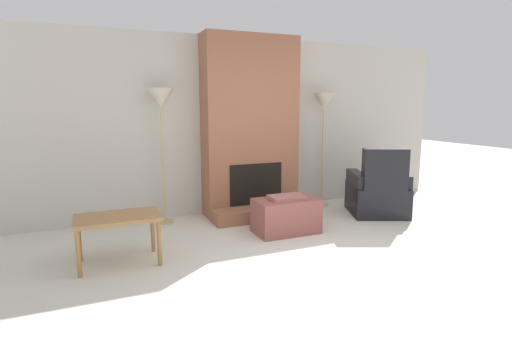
{
  "coord_description": "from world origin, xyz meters",
  "views": [
    {
      "loc": [
        -2.23,
        -2.9,
        1.64
      ],
      "look_at": [
        0.0,
        2.34,
        0.68
      ],
      "focal_mm": 28.0,
      "sensor_mm": 36.0,
      "label": 1
    }
  ],
  "objects_px": {
    "ottoman": "(286,215)",
    "side_table": "(118,222)",
    "floor_lamp_right": "(324,107)",
    "floor_lamp_left": "(161,105)",
    "armchair": "(378,194)"
  },
  "relations": [
    {
      "from": "ottoman",
      "to": "side_table",
      "type": "height_order",
      "value": "side_table"
    },
    {
      "from": "ottoman",
      "to": "floor_lamp_right",
      "type": "bearing_deg",
      "value": 41.1
    },
    {
      "from": "floor_lamp_left",
      "to": "armchair",
      "type": "bearing_deg",
      "value": -15.37
    },
    {
      "from": "armchair",
      "to": "floor_lamp_left",
      "type": "relative_size",
      "value": 0.58
    },
    {
      "from": "side_table",
      "to": "floor_lamp_left",
      "type": "distance_m",
      "value": 1.86
    },
    {
      "from": "floor_lamp_left",
      "to": "floor_lamp_right",
      "type": "relative_size",
      "value": 1.02
    },
    {
      "from": "ottoman",
      "to": "floor_lamp_left",
      "type": "xyz_separation_m",
      "value": [
        -1.35,
        1.03,
        1.39
      ]
    },
    {
      "from": "ottoman",
      "to": "armchair",
      "type": "height_order",
      "value": "armchair"
    },
    {
      "from": "armchair",
      "to": "floor_lamp_right",
      "type": "relative_size",
      "value": 0.59
    },
    {
      "from": "floor_lamp_right",
      "to": "floor_lamp_left",
      "type": "bearing_deg",
      "value": 180.0
    },
    {
      "from": "ottoman",
      "to": "side_table",
      "type": "bearing_deg",
      "value": -173.75
    },
    {
      "from": "floor_lamp_left",
      "to": "floor_lamp_right",
      "type": "height_order",
      "value": "floor_lamp_left"
    },
    {
      "from": "floor_lamp_left",
      "to": "ottoman",
      "type": "bearing_deg",
      "value": -37.48
    },
    {
      "from": "side_table",
      "to": "floor_lamp_left",
      "type": "bearing_deg",
      "value": 60.88
    },
    {
      "from": "ottoman",
      "to": "floor_lamp_left",
      "type": "height_order",
      "value": "floor_lamp_left"
    }
  ]
}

